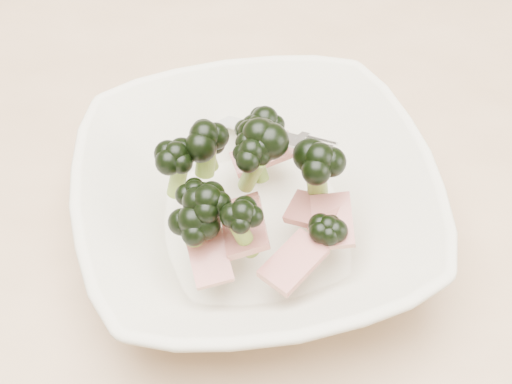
% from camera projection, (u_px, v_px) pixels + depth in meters
% --- Properties ---
extents(dining_table, '(1.20, 0.80, 0.75)m').
position_uv_depth(dining_table, '(135.00, 258.00, 0.70)').
color(dining_table, tan).
rests_on(dining_table, ground).
extents(broccoli_dish, '(0.34, 0.34, 0.13)m').
position_uv_depth(broccoli_dish, '(255.00, 201.00, 0.57)').
color(broccoli_dish, beige).
rests_on(broccoli_dish, dining_table).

